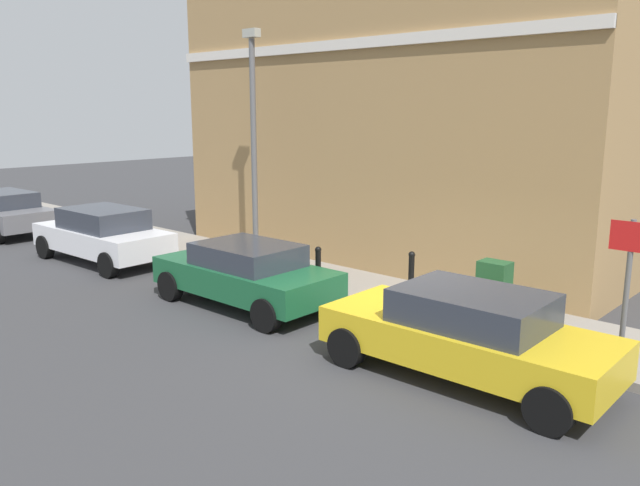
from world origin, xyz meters
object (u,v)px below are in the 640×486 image
at_px(bollard_far_kerb, 318,269).
at_px(lamppost, 254,138).
at_px(car_grey, 1,211).
at_px(car_white, 103,234).
at_px(street_sign, 628,273).
at_px(bollard_near_cabinet, 411,275).
at_px(car_yellow, 467,333).
at_px(utility_cabinet, 493,294).
at_px(car_green, 246,273).

distance_m(bollard_far_kerb, lamppost, 4.11).
bearing_deg(car_grey, car_white, -179.86).
height_order(street_sign, lamppost, lamppost).
distance_m(car_white, bollard_near_cabinet, 8.62).
distance_m(car_white, bollard_far_kerb, 6.74).
distance_m(car_yellow, utility_cabinet, 2.40).
bearing_deg(bollard_near_cabinet, street_sign, -100.81).
xyz_separation_m(car_green, car_white, (0.02, 5.76, 0.05)).
bearing_deg(utility_cabinet, car_grey, 97.71).
height_order(car_yellow, bollard_near_cabinet, car_yellow).
relative_size(car_grey, street_sign, 1.97).
height_order(car_green, utility_cabinet, car_green).
bearing_deg(car_white, bollard_far_kerb, -171.18).
distance_m(car_green, bollard_near_cabinet, 3.39).
relative_size(car_white, utility_cabinet, 3.75).
height_order(car_white, bollard_near_cabinet, car_white).
relative_size(utility_cabinet, bollard_far_kerb, 1.11).
bearing_deg(bollard_far_kerb, car_grey, 96.18).
relative_size(bollard_near_cabinet, bollard_far_kerb, 1.00).
bearing_deg(street_sign, lamppost, 84.55).
relative_size(car_green, car_white, 0.94).
relative_size(car_white, lamppost, 0.75).
bearing_deg(car_green, car_white, -0.74).
xyz_separation_m(utility_cabinet, lamppost, (0.14, 6.62, 2.62)).
distance_m(car_yellow, bollard_far_kerb, 4.58).
xyz_separation_m(utility_cabinet, bollard_near_cabinet, (0.10, 1.88, 0.02)).
height_order(bollard_near_cabinet, street_sign, street_sign).
relative_size(car_grey, lamppost, 0.79).
relative_size(car_white, street_sign, 1.87).
relative_size(bollard_far_kerb, street_sign, 0.45).
relative_size(car_green, utility_cabinet, 3.54).
bearing_deg(car_grey, car_green, 179.33).
bearing_deg(bollard_far_kerb, utility_cabinet, -76.95).
bearing_deg(bollard_far_kerb, car_green, 145.12).
bearing_deg(car_green, lamppost, -46.35).
bearing_deg(car_yellow, car_white, -2.05).
height_order(bollard_far_kerb, lamppost, lamppost).
height_order(bollard_near_cabinet, lamppost, lamppost).
bearing_deg(car_white, car_grey, -0.21).
xyz_separation_m(car_grey, bollard_far_kerb, (1.39, -12.81, -0.03)).
xyz_separation_m(utility_cabinet, bollard_far_kerb, (-0.83, 3.59, 0.02)).
relative_size(bollard_near_cabinet, street_sign, 0.45).
distance_m(street_sign, lamppost, 9.28).
xyz_separation_m(utility_cabinet, street_sign, (-0.73, -2.47, 0.98)).
relative_size(utility_cabinet, bollard_near_cabinet, 1.11).
distance_m(car_yellow, bollard_near_cabinet, 3.55).
xyz_separation_m(car_green, street_sign, (1.35, -6.93, 0.95)).
bearing_deg(street_sign, car_green, 101.05).
distance_m(car_grey, bollard_near_cabinet, 14.71).
bearing_deg(car_grey, utility_cabinet, -173.62).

